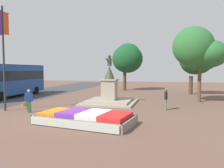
# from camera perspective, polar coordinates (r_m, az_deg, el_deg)

# --- Properties ---
(ground_plane) EXTENTS (83.52, 83.52, 0.00)m
(ground_plane) POSITION_cam_1_polar(r_m,az_deg,el_deg) (13.98, -12.97, -8.50)
(ground_plane) COLOR brown
(flower_planter) EXTENTS (5.65, 3.31, 0.69)m
(flower_planter) POSITION_cam_1_polar(r_m,az_deg,el_deg) (12.10, -7.19, -8.87)
(flower_planter) COLOR #38281C
(flower_planter) RESTS_ON ground_plane
(statue_monument) EXTENTS (4.49, 4.49, 4.23)m
(statue_monument) POSITION_cam_1_polar(r_m,az_deg,el_deg) (19.18, -0.66, -2.70)
(statue_monument) COLOR #9E9480
(statue_monument) RESTS_ON ground_plane
(banner_pole) EXTENTS (0.17, 1.26, 7.40)m
(banner_pole) POSITION_cam_1_polar(r_m,az_deg,el_deg) (17.36, -26.51, 7.43)
(banner_pole) COLOR #2D2D33
(banner_pole) RESTS_ON ground_plane
(city_bus) EXTENTS (2.80, 10.04, 3.49)m
(city_bus) POSITION_cam_1_polar(r_m,az_deg,el_deg) (25.72, -25.31, 1.29)
(city_bus) COLOR #1E4799
(city_bus) RESTS_ON ground_plane
(pedestrian_with_handbag) EXTENTS (0.47, 0.66, 1.60)m
(pedestrian_with_handbag) POSITION_cam_1_polar(r_m,az_deg,el_deg) (16.06, -20.95, -3.83)
(pedestrian_with_handbag) COLOR #338C4C
(pedestrian_with_handbag) RESTS_ON ground_plane
(pedestrian_crossing_plaza) EXTENTS (0.22, 0.57, 1.60)m
(pedestrian_crossing_plaza) POSITION_cam_1_polar(r_m,az_deg,el_deg) (16.46, 13.91, -3.44)
(pedestrian_crossing_plaza) COLOR #338C4C
(pedestrian_crossing_plaza) RESTS_ON ground_plane
(park_tree_far_left) EXTENTS (3.75, 4.03, 5.35)m
(park_tree_far_left) POSITION_cam_1_polar(r_m,az_deg,el_deg) (27.90, 20.88, 5.27)
(park_tree_far_left) COLOR #4C3823
(park_tree_far_left) RESTS_ON ground_plane
(park_tree_behind_statue) EXTENTS (4.74, 4.49, 6.77)m
(park_tree_behind_statue) POSITION_cam_1_polar(r_m,az_deg,el_deg) (21.38, 21.99, 7.84)
(park_tree_behind_statue) COLOR brown
(park_tree_behind_statue) RESTS_ON ground_plane
(park_tree_far_right) EXTENTS (4.32, 4.11, 6.74)m
(park_tree_far_right) POSITION_cam_1_polar(r_m,az_deg,el_deg) (31.32, 4.10, 6.89)
(park_tree_far_right) COLOR #4C3823
(park_tree_far_right) RESTS_ON ground_plane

